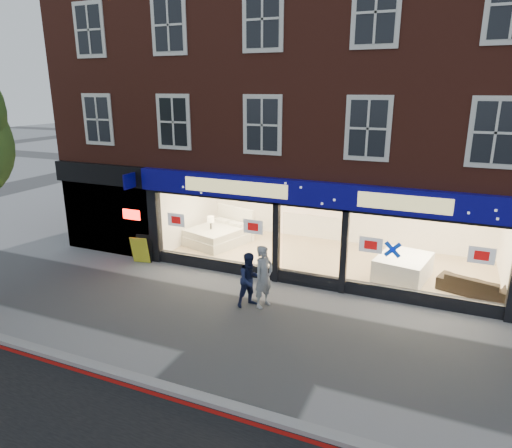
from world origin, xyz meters
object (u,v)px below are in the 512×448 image
Objects in this scene: display_bed at (219,234)px; pedestrian_grey at (264,276)px; a_board at (142,249)px; sofa at (473,285)px; pedestrian_blue at (250,280)px; mattress_stack at (403,267)px.

pedestrian_grey is (3.51, -4.05, 0.43)m from display_bed.
pedestrian_grey is (5.12, -1.40, 0.40)m from a_board.
a_board reaches higher than sofa.
pedestrian_grey is 0.39m from pedestrian_blue.
sofa is (2.00, -0.39, -0.08)m from mattress_stack.
mattress_stack is 8.67m from a_board.
pedestrian_grey reaches higher than sofa.
display_bed reaches higher than a_board.
pedestrian_grey reaches higher than pedestrian_blue.
mattress_stack is at bearing 10.45° from display_bed.
mattress_stack is 2.13× the size of a_board.
display_bed is 1.68× the size of pedestrian_blue.
a_board is 5.01m from pedestrian_blue.
display_bed reaches higher than sofa.
pedestrian_grey reaches higher than display_bed.
pedestrian_blue is at bearing -137.20° from mattress_stack.
pedestrian_grey reaches higher than a_board.
mattress_stack is at bearing -9.26° from pedestrian_blue.
a_board is (-1.60, -2.65, 0.04)m from display_bed.
pedestrian_grey is at bearing -135.47° from mattress_stack.
pedestrian_blue is at bearing -27.55° from a_board.
display_bed is 5.25m from pedestrian_blue.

